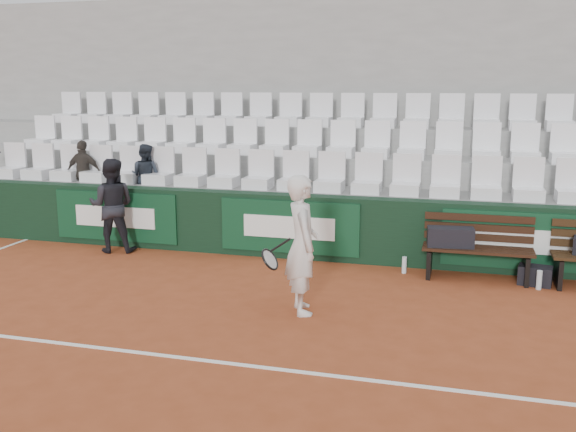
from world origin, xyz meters
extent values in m
plane|color=#984222|center=(0.00, 0.00, 0.00)|extent=(80.00, 80.00, 0.00)
cube|color=white|center=(0.00, 0.00, 0.00)|extent=(18.00, 0.06, 0.01)
cube|color=black|center=(0.00, 4.00, 0.50)|extent=(18.00, 0.30, 1.00)
cube|color=#0C381E|center=(-3.20, 3.83, 0.52)|extent=(2.20, 0.04, 0.82)
cube|color=#0C381E|center=(-0.20, 3.83, 0.52)|extent=(2.20, 0.04, 0.82)
cube|color=#0C381E|center=(3.20, 3.83, 0.52)|extent=(2.20, 0.04, 0.82)
cube|color=gray|center=(0.00, 4.62, 0.50)|extent=(18.00, 0.95, 1.00)
cube|color=#999996|center=(0.00, 5.58, 0.72)|extent=(18.00, 0.95, 1.45)
cube|color=gray|center=(0.00, 6.53, 0.95)|extent=(18.00, 0.95, 1.90)
cube|color=#989895|center=(0.00, 7.15, 2.20)|extent=(18.00, 0.30, 4.40)
cube|color=white|center=(0.00, 4.45, 1.31)|extent=(11.90, 0.44, 0.63)
cube|color=white|center=(0.00, 5.40, 1.77)|extent=(11.90, 0.44, 0.63)
cube|color=white|center=(0.00, 6.35, 2.21)|extent=(11.90, 0.44, 0.63)
cube|color=black|center=(2.61, 3.53, 0.23)|extent=(1.50, 0.56, 0.45)
cube|color=black|center=(2.23, 3.53, 0.59)|extent=(0.66, 0.34, 0.27)
cube|color=black|center=(3.37, 3.48, 0.13)|extent=(0.47, 0.34, 0.26)
cylinder|color=silver|center=(1.60, 3.56, 0.12)|extent=(0.07, 0.07, 0.24)
cylinder|color=silver|center=(3.41, 3.27, 0.13)|extent=(0.07, 0.07, 0.26)
imported|color=silver|center=(0.56, 1.62, 0.83)|extent=(0.61, 0.72, 1.66)
torus|color=black|center=(0.16, 1.62, 0.62)|extent=(0.19, 0.30, 0.26)
cylinder|color=black|center=(0.29, 1.62, 0.81)|extent=(0.26, 0.03, 0.20)
imported|color=black|center=(-3.10, 3.56, 0.76)|extent=(0.87, 0.76, 1.53)
imported|color=#342F29|center=(-4.18, 4.50, 1.58)|extent=(0.69, 0.31, 1.16)
imported|color=#212731|center=(-2.97, 4.50, 1.56)|extent=(0.56, 0.45, 1.13)
camera|label=1|loc=(2.33, -5.51, 2.70)|focal=40.00mm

